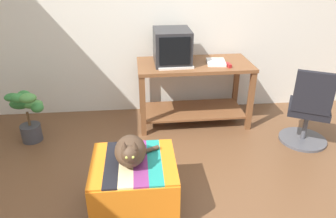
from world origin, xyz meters
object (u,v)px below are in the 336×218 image
(keyboard, at_px, (176,67))
(office_chair, at_px, (309,113))
(tv_monitor, at_px, (172,47))
(stapler, at_px, (229,65))
(potted_plant, at_px, (28,113))
(ottoman_with_blanket, at_px, (135,185))
(desk, at_px, (194,82))
(book, at_px, (216,62))
(cat, at_px, (131,151))

(keyboard, height_order, office_chair, office_chair)
(tv_monitor, height_order, stapler, tv_monitor)
(office_chair, height_order, stapler, office_chair)
(potted_plant, bearing_deg, tv_monitor, 10.85)
(tv_monitor, xyz_separation_m, ottoman_with_blanket, (-0.47, -1.50, -0.73))
(desk, bearing_deg, keyboard, -149.21)
(book, distance_m, office_chair, 1.16)
(tv_monitor, relative_size, cat, 1.29)
(keyboard, xyz_separation_m, stapler, (0.61, -0.02, 0.01))
(tv_monitor, bearing_deg, office_chair, -26.54)
(tv_monitor, relative_size, office_chair, 0.54)
(keyboard, xyz_separation_m, potted_plant, (-1.66, -0.14, -0.44))
(keyboard, distance_m, ottoman_with_blanket, 1.51)
(keyboard, relative_size, book, 1.55)
(desk, bearing_deg, office_chair, -30.45)
(keyboard, relative_size, cat, 1.08)
(stapler, bearing_deg, desk, 149.53)
(cat, bearing_deg, desk, 62.89)
(desk, xyz_separation_m, cat, (-0.75, -1.48, 0.04))
(keyboard, distance_m, book, 0.50)
(tv_monitor, relative_size, book, 1.85)
(keyboard, relative_size, ottoman_with_blanket, 0.59)
(tv_monitor, height_order, office_chair, tv_monitor)
(desk, height_order, book, book)
(keyboard, relative_size, stapler, 3.64)
(keyboard, distance_m, cat, 1.44)
(cat, height_order, stapler, stapler)
(stapler, bearing_deg, office_chair, -36.96)
(potted_plant, height_order, office_chair, office_chair)
(tv_monitor, relative_size, ottoman_with_blanket, 0.71)
(desk, height_order, tv_monitor, tv_monitor)
(book, height_order, stapler, stapler)
(tv_monitor, distance_m, book, 0.54)
(ottoman_with_blanket, xyz_separation_m, potted_plant, (-1.17, 1.18, 0.11))
(ottoman_with_blanket, height_order, office_chair, office_chair)
(keyboard, xyz_separation_m, ottoman_with_blanket, (-0.49, -1.32, -0.55))
(tv_monitor, bearing_deg, potted_plant, -169.97)
(cat, xyz_separation_m, potted_plant, (-1.15, 1.19, -0.22))
(ottoman_with_blanket, height_order, cat, cat)
(ottoman_with_blanket, distance_m, cat, 0.34)
(office_chair, bearing_deg, stapler, -3.72)
(ottoman_with_blanket, distance_m, office_chair, 2.06)
(desk, xyz_separation_m, office_chair, (1.15, -0.65, -0.14))
(ottoman_with_blanket, bearing_deg, stapler, 49.89)
(cat, distance_m, potted_plant, 1.67)
(tv_monitor, bearing_deg, desk, -6.58)
(desk, height_order, ottoman_with_blanket, desk)
(office_chair, bearing_deg, book, -6.12)
(desk, relative_size, keyboard, 3.38)
(cat, bearing_deg, stapler, 49.36)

